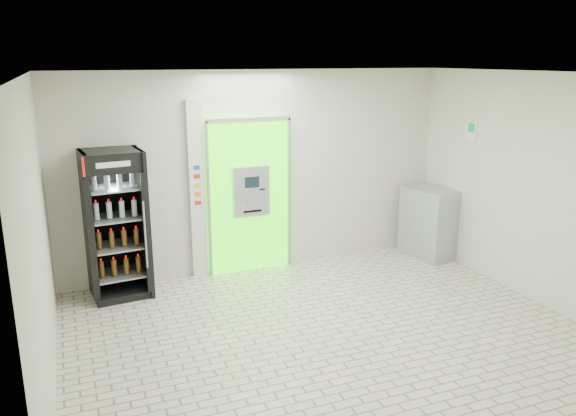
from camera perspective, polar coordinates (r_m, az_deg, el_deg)
ground at (r=6.79m, az=4.30°, el=-12.74°), size 6.00×6.00×0.00m
room_shell at (r=6.15m, az=4.63°, el=2.62°), size 6.00×6.00×6.00m
atm_assembly at (r=8.42m, az=-3.98°, el=1.32°), size 1.30×0.24×2.33m
pillar at (r=8.23m, az=-9.25°, el=1.76°), size 0.22×0.11×2.60m
beverage_cooler at (r=7.88m, az=-17.04°, el=-1.86°), size 0.82×0.76×2.00m
steel_cabinet at (r=9.42m, az=14.17°, el=-1.43°), size 0.73×0.94×1.13m
exit_sign at (r=8.90m, az=18.17°, el=7.58°), size 0.02×0.22×0.26m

